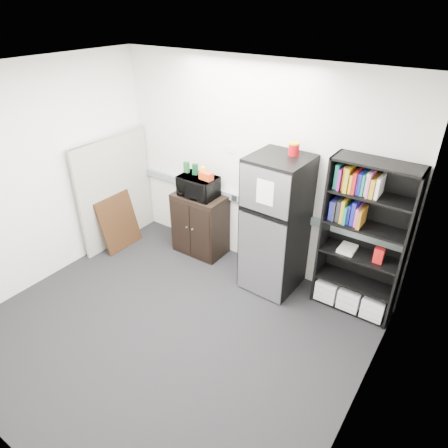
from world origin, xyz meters
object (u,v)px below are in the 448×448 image
at_px(bookshelf, 363,242).
at_px(microwave, 198,186).
at_px(cabinet, 200,224).
at_px(refrigerator, 275,225).
at_px(cubicle_partition, 116,191).

height_order(bookshelf, microwave, bookshelf).
relative_size(cabinet, refrigerator, 0.52).
xyz_separation_m(bookshelf, refrigerator, (-1.01, -0.14, -0.05)).
bearing_deg(bookshelf, microwave, -177.93).
distance_m(microwave, refrigerator, 1.23).
height_order(cabinet, refrigerator, refrigerator).
xyz_separation_m(cabinet, refrigerator, (1.22, -0.08, 0.42)).
bearing_deg(cabinet, microwave, -90.00).
xyz_separation_m(bookshelf, cubicle_partition, (-3.43, -0.49, -0.10)).
bearing_deg(bookshelf, cubicle_partition, -171.94).
bearing_deg(cubicle_partition, refrigerator, 8.02).
bearing_deg(microwave, bookshelf, 0.77).
relative_size(cubicle_partition, refrigerator, 0.94).
bearing_deg(microwave, refrigerator, -4.32).
xyz_separation_m(bookshelf, microwave, (-2.22, -0.08, 0.13)).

